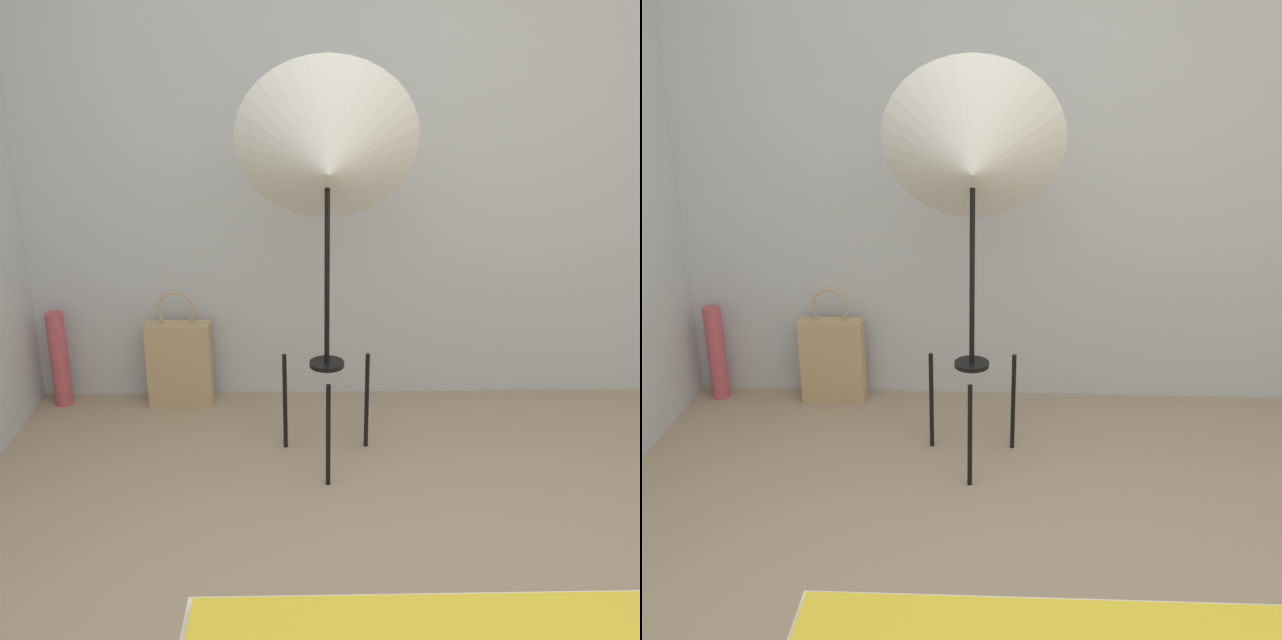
# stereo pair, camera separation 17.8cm
# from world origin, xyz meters

# --- Properties ---
(wall_back) EXTENTS (8.00, 0.05, 2.60)m
(wall_back) POSITION_xyz_m (0.00, 2.15, 1.30)
(wall_back) COLOR #B7BCC1
(wall_back) RESTS_ON ground_plane
(photo_umbrella) EXTENTS (0.75, 0.52, 1.72)m
(photo_umbrella) POSITION_xyz_m (-0.23, 1.44, 1.32)
(photo_umbrella) COLOR black
(photo_umbrella) RESTS_ON ground_plane
(tote_bag) EXTENTS (0.32, 0.11, 0.61)m
(tote_bag) POSITION_xyz_m (-0.96, 2.01, 0.23)
(tote_bag) COLOR tan
(tote_bag) RESTS_ON ground_plane
(paper_roll) EXTENTS (0.09, 0.09, 0.50)m
(paper_roll) POSITION_xyz_m (-1.57, 2.02, 0.25)
(paper_roll) COLOR #BC4C56
(paper_roll) RESTS_ON ground_plane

